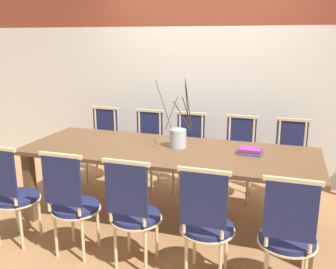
# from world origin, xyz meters

# --- Properties ---
(ground_plane) EXTENTS (16.00, 16.00, 0.00)m
(ground_plane) POSITION_xyz_m (0.00, 0.00, 0.00)
(ground_plane) COLOR #9E7047
(wall_rear) EXTENTS (12.00, 0.06, 3.20)m
(wall_rear) POSITION_xyz_m (0.00, 1.37, 1.60)
(wall_rear) COLOR silver
(wall_rear) RESTS_ON ground_plane
(dining_table) EXTENTS (2.87, 1.04, 0.76)m
(dining_table) POSITION_xyz_m (0.00, 0.00, 0.68)
(dining_table) COLOR brown
(dining_table) RESTS_ON ground_plane
(chair_near_leftend) EXTENTS (0.42, 0.42, 0.95)m
(chair_near_leftend) POSITION_xyz_m (-1.18, -0.84, 0.50)
(chair_near_leftend) COLOR #1E234C
(chair_near_leftend) RESTS_ON ground_plane
(chair_near_left) EXTENTS (0.42, 0.42, 0.95)m
(chair_near_left) POSITION_xyz_m (-0.57, -0.84, 0.50)
(chair_near_left) COLOR #1E234C
(chair_near_left) RESTS_ON ground_plane
(chair_near_center) EXTENTS (0.42, 0.42, 0.95)m
(chair_near_center) POSITION_xyz_m (-0.01, -0.84, 0.50)
(chair_near_center) COLOR #1E234C
(chair_near_center) RESTS_ON ground_plane
(chair_near_right) EXTENTS (0.42, 0.42, 0.95)m
(chair_near_right) POSITION_xyz_m (0.57, -0.84, 0.50)
(chair_near_right) COLOR #1E234C
(chair_near_right) RESTS_ON ground_plane
(chair_near_rightend) EXTENTS (0.42, 0.42, 0.95)m
(chair_near_rightend) POSITION_xyz_m (1.15, -0.84, 0.50)
(chair_near_rightend) COLOR #1E234C
(chair_near_rightend) RESTS_ON ground_plane
(chair_far_leftend) EXTENTS (0.42, 0.42, 0.95)m
(chair_far_leftend) POSITION_xyz_m (-1.18, 0.84, 0.50)
(chair_far_leftend) COLOR #1E234C
(chair_far_leftend) RESTS_ON ground_plane
(chair_far_left) EXTENTS (0.42, 0.42, 0.95)m
(chair_far_left) POSITION_xyz_m (-0.56, 0.84, 0.50)
(chair_far_left) COLOR #1E234C
(chair_far_left) RESTS_ON ground_plane
(chair_far_center) EXTENTS (0.42, 0.42, 0.95)m
(chair_far_center) POSITION_xyz_m (-0.02, 0.84, 0.50)
(chair_far_center) COLOR #1E234C
(chair_far_center) RESTS_ON ground_plane
(chair_far_right) EXTENTS (0.42, 0.42, 0.95)m
(chair_far_right) POSITION_xyz_m (0.59, 0.84, 0.50)
(chair_far_right) COLOR #1E234C
(chair_far_right) RESTS_ON ground_plane
(chair_far_rightend) EXTENTS (0.42, 0.42, 0.95)m
(chair_far_rightend) POSITION_xyz_m (1.15, 0.84, 0.50)
(chair_far_rightend) COLOR #1E234C
(chair_far_rightend) RESTS_ON ground_plane
(vase_centerpiece) EXTENTS (0.36, 0.35, 0.69)m
(vase_centerpiece) POSITION_xyz_m (0.07, 0.10, 0.86)
(vase_centerpiece) COLOR #B2BCC1
(vase_centerpiece) RESTS_ON dining_table
(book_stack) EXTENTS (0.24, 0.21, 0.05)m
(book_stack) POSITION_xyz_m (0.77, 0.13, 0.78)
(book_stack) COLOR #234C8C
(book_stack) RESTS_ON dining_table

